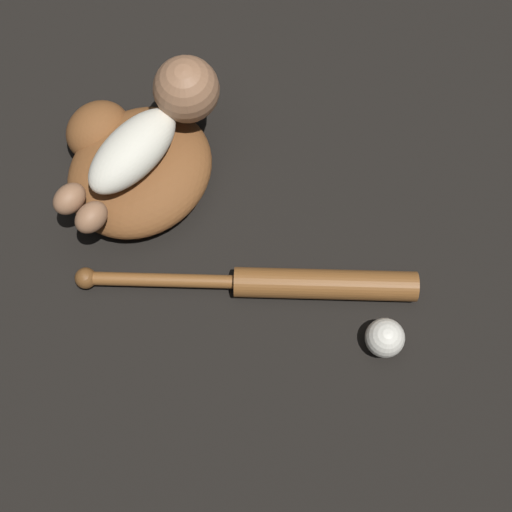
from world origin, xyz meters
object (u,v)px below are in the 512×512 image
(baseball, at_px, (385,338))
(baseball_glove, at_px, (133,165))
(baseball_bat, at_px, (291,283))
(baby_figure, at_px, (155,125))

(baseball, bearing_deg, baseball_glove, 108.05)
(baseball_glove, relative_size, baseball_bat, 0.64)
(baseball_bat, height_order, baseball, baseball)
(baseball_bat, bearing_deg, baseball, -68.24)
(baseball, bearing_deg, baseball_bat, 111.76)
(baseball_bat, bearing_deg, baby_figure, 96.91)
(baseball_bat, bearing_deg, baseball_glove, 106.12)
(baby_figure, xyz_separation_m, baseball_bat, (0.04, -0.34, -0.12))
(baseball_glove, distance_m, baseball_bat, 0.36)
(baseball_glove, xyz_separation_m, baseball_bat, (0.10, -0.35, -0.02))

